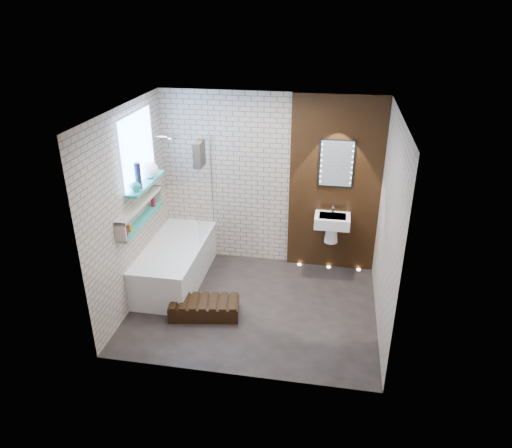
% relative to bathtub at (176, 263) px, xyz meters
% --- Properties ---
extents(ground, '(3.20, 3.20, 0.00)m').
position_rel_bathtub_xyz_m(ground, '(1.22, -0.45, -0.29)').
color(ground, black).
rests_on(ground, ground).
extents(room_shell, '(3.24, 3.20, 2.60)m').
position_rel_bathtub_xyz_m(room_shell, '(1.22, -0.45, 1.01)').
color(room_shell, '#BDAA96').
rests_on(room_shell, ground).
extents(walnut_panel, '(1.30, 0.06, 2.60)m').
position_rel_bathtub_xyz_m(walnut_panel, '(2.17, 0.82, 1.01)').
color(walnut_panel, black).
rests_on(walnut_panel, ground).
extents(clerestory_window, '(0.18, 1.00, 0.94)m').
position_rel_bathtub_xyz_m(clerestory_window, '(-0.34, -0.10, 1.61)').
color(clerestory_window, '#7FADE0').
rests_on(clerestory_window, room_shell).
extents(display_niche, '(0.14, 1.30, 0.26)m').
position_rel_bathtub_xyz_m(display_niche, '(-0.31, -0.30, 0.91)').
color(display_niche, teal).
rests_on(display_niche, room_shell).
extents(bathtub, '(0.79, 1.74, 0.70)m').
position_rel_bathtub_xyz_m(bathtub, '(0.00, 0.00, 0.00)').
color(bathtub, white).
rests_on(bathtub, ground).
extents(bath_screen, '(0.01, 0.78, 1.40)m').
position_rel_bathtub_xyz_m(bath_screen, '(0.35, 0.44, 0.99)').
color(bath_screen, white).
rests_on(bath_screen, bathtub).
extents(towel, '(0.10, 0.26, 0.35)m').
position_rel_bathtub_xyz_m(towel, '(0.35, 0.27, 1.56)').
color(towel, black).
rests_on(towel, bath_screen).
extents(shower_head, '(0.18, 0.18, 0.02)m').
position_rel_bathtub_xyz_m(shower_head, '(-0.08, 0.50, 1.71)').
color(shower_head, silver).
rests_on(shower_head, room_shell).
extents(washbasin, '(0.50, 0.36, 0.58)m').
position_rel_bathtub_xyz_m(washbasin, '(2.17, 0.62, 0.50)').
color(washbasin, white).
rests_on(washbasin, walnut_panel).
extents(led_mirror, '(0.50, 0.02, 0.70)m').
position_rel_bathtub_xyz_m(led_mirror, '(2.17, 0.78, 1.36)').
color(led_mirror, black).
rests_on(led_mirror, walnut_panel).
extents(walnut_step, '(0.94, 0.53, 0.20)m').
position_rel_bathtub_xyz_m(walnut_step, '(0.62, -0.75, -0.19)').
color(walnut_step, black).
rests_on(walnut_step, ground).
extents(niche_bottles, '(0.06, 0.97, 0.14)m').
position_rel_bathtub_xyz_m(niche_bottles, '(-0.31, -0.35, 0.87)').
color(niche_bottles, maroon).
rests_on(niche_bottles, display_niche).
extents(sill_vases, '(0.22, 0.69, 0.34)m').
position_rel_bathtub_xyz_m(sill_vases, '(-0.28, -0.07, 1.37)').
color(sill_vases, teal).
rests_on(sill_vases, clerestory_window).
extents(floor_uplights, '(0.96, 0.06, 0.01)m').
position_rel_bathtub_xyz_m(floor_uplights, '(2.17, 0.75, -0.29)').
color(floor_uplights, '#FFD899').
rests_on(floor_uplights, ground).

